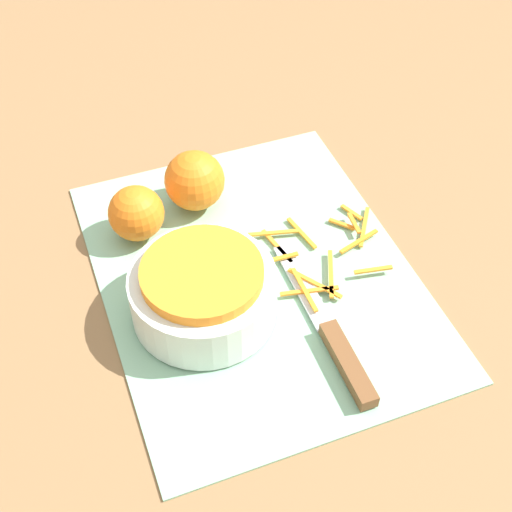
% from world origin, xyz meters
% --- Properties ---
extents(ground_plane, '(4.00, 4.00, 0.00)m').
position_xyz_m(ground_plane, '(0.00, 0.00, 0.00)').
color(ground_plane, olive).
extents(cutting_board, '(0.46, 0.36, 0.01)m').
position_xyz_m(cutting_board, '(0.00, 0.00, 0.00)').
color(cutting_board, '#84B793').
rests_on(cutting_board, ground_plane).
extents(bowl_speckled, '(0.16, 0.16, 0.07)m').
position_xyz_m(bowl_speckled, '(-0.03, 0.07, 0.04)').
color(bowl_speckled, silver).
rests_on(bowl_speckled, cutting_board).
extents(knife, '(0.24, 0.02, 0.02)m').
position_xyz_m(knife, '(-0.13, -0.04, 0.01)').
color(knife, brown).
rests_on(knife, cutting_board).
extents(orange_left, '(0.08, 0.08, 0.08)m').
position_xyz_m(orange_left, '(0.14, 0.03, 0.04)').
color(orange_left, orange).
rests_on(orange_left, cutting_board).
extents(orange_right, '(0.07, 0.07, 0.07)m').
position_xyz_m(orange_right, '(0.11, 0.11, 0.04)').
color(orange_right, orange).
rests_on(orange_right, cutting_board).
extents(peel_pile, '(0.15, 0.17, 0.01)m').
position_xyz_m(peel_pile, '(-0.00, -0.09, 0.01)').
color(peel_pile, orange).
rests_on(peel_pile, cutting_board).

